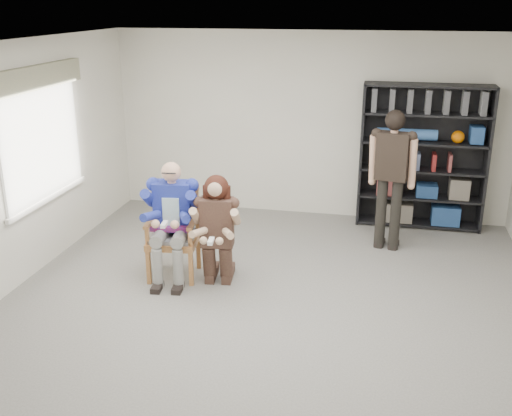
% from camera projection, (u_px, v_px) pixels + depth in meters
% --- Properties ---
extents(room_shell, '(6.00, 7.00, 2.80)m').
position_uv_depth(room_shell, '(263.00, 195.00, 5.86)').
color(room_shell, silver).
rests_on(room_shell, ground).
extents(floor, '(6.00, 7.00, 0.01)m').
position_uv_depth(floor, '(263.00, 321.00, 6.32)').
color(floor, slate).
rests_on(floor, ground).
extents(window_left, '(0.16, 2.00, 1.75)m').
position_uv_depth(window_left, '(42.00, 137.00, 7.29)').
color(window_left, white).
rests_on(window_left, room_shell).
extents(armchair, '(0.71, 0.69, 1.11)m').
position_uv_depth(armchair, '(173.00, 234.00, 7.18)').
color(armchair, '#AC6434').
rests_on(armchair, floor).
extents(seated_man, '(0.72, 0.93, 1.44)m').
position_uv_depth(seated_man, '(172.00, 221.00, 7.13)').
color(seated_man, navy).
rests_on(seated_man, floor).
extents(kneeling_woman, '(0.66, 0.95, 1.32)m').
position_uv_depth(kneeling_woman, '(217.00, 233.00, 6.92)').
color(kneeling_woman, '#3C2320').
rests_on(kneeling_woman, floor).
extents(bookshelf, '(1.80, 0.38, 2.10)m').
position_uv_depth(bookshelf, '(423.00, 157.00, 8.67)').
color(bookshelf, black).
rests_on(bookshelf, floor).
extents(standing_man, '(0.63, 0.43, 1.88)m').
position_uv_depth(standing_man, '(391.00, 182.00, 7.88)').
color(standing_man, black).
rests_on(standing_man, floor).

